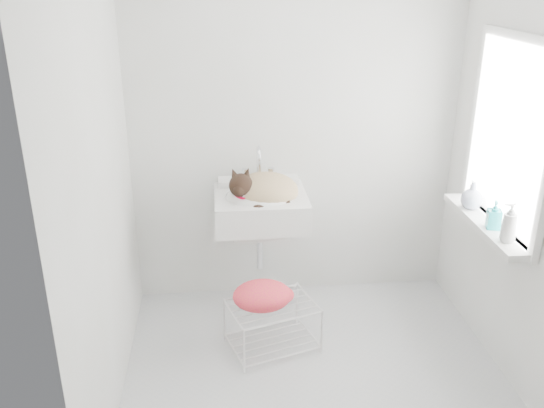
{
  "coord_description": "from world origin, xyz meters",
  "views": [
    {
      "loc": [
        -0.52,
        -2.73,
        2.21
      ],
      "look_at": [
        -0.2,
        0.5,
        0.88
      ],
      "focal_mm": 38.37,
      "sensor_mm": 36.0,
      "label": 1
    }
  ],
  "objects": [
    {
      "name": "wire_rack",
      "position": [
        -0.22,
        0.29,
        0.15
      ],
      "size": [
        0.59,
        0.49,
        0.3
      ],
      "primitive_type": "cube",
      "rotation": [
        0.0,
        0.0,
        0.3
      ],
      "color": "silver",
      "rests_on": "floor"
    },
    {
      "name": "cat",
      "position": [
        -0.24,
        0.72,
        0.89
      ],
      "size": [
        0.45,
        0.37,
        0.28
      ],
      "rotation": [
        0.0,
        0.0,
        0.04
      ],
      "color": "tan",
      "rests_on": "sink"
    },
    {
      "name": "towel",
      "position": [
        -0.28,
        0.28,
        0.33
      ],
      "size": [
        0.37,
        0.27,
        0.15
      ],
      "primitive_type": "ellipsoid",
      "rotation": [
        0.0,
        0.0,
        0.05
      ],
      "color": "orange",
      "rests_on": "wire_rack"
    },
    {
      "name": "bottle_a",
      "position": [
        1.0,
        -0.07,
        0.85
      ],
      "size": [
        0.07,
        0.07,
        0.18
      ],
      "primitive_type": "imported",
      "rotation": [
        0.0,
        0.0,
        4.74
      ],
      "color": "silver",
      "rests_on": "windowsill"
    },
    {
      "name": "windowsill",
      "position": [
        1.01,
        0.2,
        0.83
      ],
      "size": [
        0.16,
        0.88,
        0.04
      ],
      "primitive_type": "cube",
      "color": "white",
      "rests_on": "right_wall"
    },
    {
      "name": "bottle_b",
      "position": [
        1.0,
        0.1,
        0.85
      ],
      "size": [
        0.09,
        0.09,
        0.16
      ],
      "primitive_type": "imported",
      "rotation": [
        0.0,
        0.0,
        6.02
      ],
      "color": "teal",
      "rests_on": "windowsill"
    },
    {
      "name": "window_glass",
      "position": [
        1.09,
        0.2,
        1.35
      ],
      "size": [
        0.01,
        0.8,
        1.0
      ],
      "primitive_type": "cube",
      "color": "white",
      "rests_on": "right_wall"
    },
    {
      "name": "window_frame",
      "position": [
        1.07,
        0.2,
        1.35
      ],
      "size": [
        0.04,
        0.9,
        1.1
      ],
      "primitive_type": "cube",
      "color": "white",
      "rests_on": "right_wall"
    },
    {
      "name": "bottle_c",
      "position": [
        1.0,
        0.39,
        0.85
      ],
      "size": [
        0.14,
        0.14,
        0.17
      ],
      "primitive_type": "imported",
      "rotation": [
        0.0,
        0.0,
        3.09
      ],
      "color": "silver",
      "rests_on": "windowsill"
    },
    {
      "name": "floor",
      "position": [
        0.0,
        0.0,
        0.0
      ],
      "size": [
        2.2,
        2.0,
        0.02
      ],
      "primitive_type": "cube",
      "color": "#BABCBD",
      "rests_on": "ground"
    },
    {
      "name": "faucet",
      "position": [
        -0.25,
        0.92,
        0.99
      ],
      "size": [
        0.22,
        0.15,
        0.22
      ],
      "primitive_type": null,
      "color": "silver",
      "rests_on": "sink"
    },
    {
      "name": "sink",
      "position": [
        -0.25,
        0.74,
        0.85
      ],
      "size": [
        0.59,
        0.52,
        0.24
      ],
      "primitive_type": "cube",
      "color": "white",
      "rests_on": "back_wall"
    },
    {
      "name": "left_wall",
      "position": [
        -1.1,
        0.0,
        1.25
      ],
      "size": [
        0.02,
        2.0,
        2.5
      ],
      "primitive_type": "cube",
      "color": "white",
      "rests_on": "ground"
    },
    {
      "name": "back_wall",
      "position": [
        0.0,
        1.0,
        1.25
      ],
      "size": [
        2.2,
        0.02,
        2.5
      ],
      "primitive_type": "cube",
      "color": "white",
      "rests_on": "ground"
    },
    {
      "name": "right_wall",
      "position": [
        1.1,
        0.0,
        1.25
      ],
      "size": [
        0.02,
        2.0,
        2.5
      ],
      "primitive_type": "cube",
      "color": "white",
      "rests_on": "ground"
    }
  ]
}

